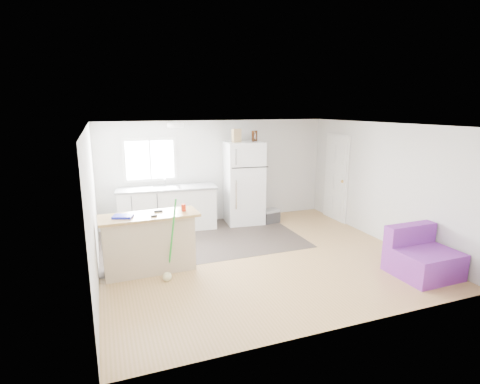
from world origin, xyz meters
The scene contains 19 objects.
room centered at (0.00, 0.00, 1.20)m, with size 5.51×5.01×2.41m.
vinyl_zone centered at (-0.73, 1.25, 0.00)m, with size 4.05×2.50×0.00m, color #372F29.
window centered at (-1.55, 2.49, 1.55)m, with size 1.18×0.06×0.98m.
interior_door centered at (2.72, 1.55, 1.02)m, with size 0.11×0.92×2.10m.
ceiling_fixture centered at (-1.20, 1.20, 2.36)m, with size 0.30×0.30×0.07m, color white.
kitchen_cabinets centered at (-1.26, 2.16, 0.49)m, with size 2.23×0.88×1.26m.
peninsula centered at (-1.93, 0.05, 0.50)m, with size 1.61×0.66×0.98m.
refrigerator centered at (0.54, 2.08, 0.96)m, with size 0.92×0.88×1.92m.
cooler centered at (1.12, 1.81, 0.16)m, with size 0.45×0.35×0.32m.
purple_seat centered at (2.23, -1.63, 0.28)m, with size 0.95×0.90×0.77m.
cleaner_jug centered at (-1.50, 0.00, 0.14)m, with size 0.17×0.14×0.32m.
mop centered at (-1.70, -0.39, 0.23)m, with size 0.27×0.37×1.34m.
red_cup centered at (-1.33, 0.06, 1.04)m, with size 0.08×0.08×0.12m, color red.
blue_tray centered at (-2.31, 0.03, 1.00)m, with size 0.30×0.22×0.04m, color #141BBF.
tool_a centered at (-1.74, 0.16, 1.00)m, with size 0.14×0.05×0.03m, color black.
tool_b centered at (-1.85, -0.09, 0.99)m, with size 0.10×0.04×0.03m, color black.
cardboard_box centered at (0.34, 2.03, 2.07)m, with size 0.20×0.10×0.30m, color tan.
bottle_left centered at (0.75, 2.04, 2.04)m, with size 0.07×0.07×0.25m, color #331809.
bottle_right centered at (0.84, 2.10, 2.04)m, with size 0.07×0.07×0.25m, color #331809.
Camera 1 is at (-2.56, -5.97, 2.69)m, focal length 28.00 mm.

